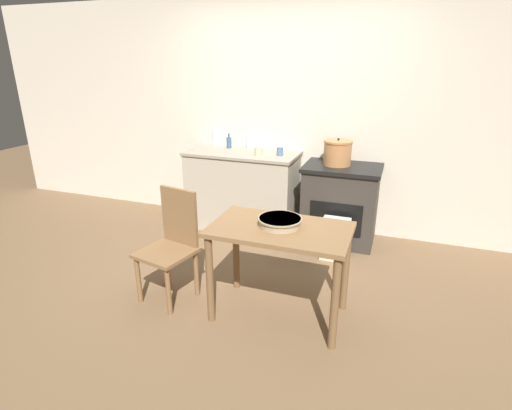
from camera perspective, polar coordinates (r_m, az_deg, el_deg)
ground_plane at (r=3.61m, az=-2.77°, el=-11.41°), size 14.00×14.00×0.00m
wall_back at (r=4.61m, az=4.73°, el=12.47°), size 8.00×0.07×2.55m
counter_cabinet at (r=4.64m, az=-1.92°, el=2.15°), size 1.26×0.60×0.90m
stove at (r=4.38m, az=11.93°, el=0.20°), size 0.80×0.59×0.84m
work_table at (r=2.95m, az=3.46°, el=-5.44°), size 1.02×0.60×0.74m
chair at (r=3.33m, az=-11.93°, el=-5.29°), size 0.48×0.48×0.91m
flour_sack at (r=4.04m, az=11.24°, el=-4.79°), size 0.27×0.19×0.42m
stock_pot at (r=4.26m, az=11.57°, el=7.35°), size 0.30×0.30×0.28m
mixing_bowl_large at (r=2.92m, az=3.44°, el=-2.33°), size 0.33×0.33×0.06m
bottle_far_left at (r=4.88m, az=-5.95°, el=9.69°), size 0.06×0.06×0.27m
bottle_left at (r=4.73m, az=-3.88°, el=8.93°), size 0.06×0.06×0.17m
bottle_mid_left at (r=4.69m, az=-1.09°, el=9.06°), size 0.06×0.06×0.21m
cup_center_left at (r=4.34m, az=0.35°, el=7.69°), size 0.08×0.08×0.09m
cup_center at (r=4.34m, az=3.44°, el=7.64°), size 0.07×0.07×0.09m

